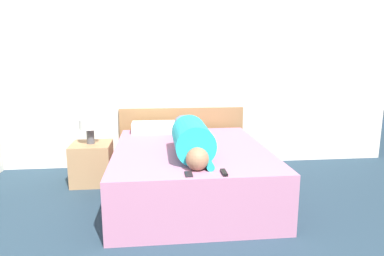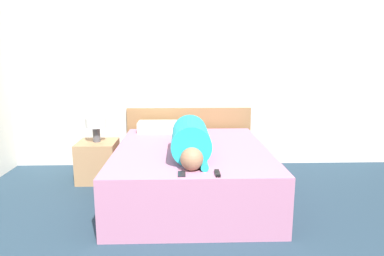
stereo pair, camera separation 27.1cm
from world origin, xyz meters
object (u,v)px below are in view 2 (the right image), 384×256
at_px(pillow_near_headboard, 161,127).
at_px(bed, 192,172).
at_px(tv_remote, 217,173).
at_px(cell_phone, 182,174).
at_px(table_lamp, 96,124).
at_px(nightstand, 98,161).
at_px(person_lying, 190,137).

bearing_deg(pillow_near_headboard, bed, -65.51).
distance_m(tv_remote, cell_phone, 0.30).
distance_m(table_lamp, tv_remote, 2.02).
relative_size(table_lamp, tv_remote, 2.06).
bearing_deg(bed, cell_phone, -96.95).
bearing_deg(tv_remote, cell_phone, 178.77).
height_order(bed, table_lamp, table_lamp).
height_order(nightstand, table_lamp, table_lamp).
relative_size(table_lamp, pillow_near_headboard, 0.51).
relative_size(tv_remote, cell_phone, 1.15).
height_order(pillow_near_headboard, cell_phone, pillow_near_headboard).
height_order(person_lying, cell_phone, person_lying).
relative_size(nightstand, cell_phone, 3.89).
bearing_deg(cell_phone, pillow_near_headboard, 98.90).
xyz_separation_m(nightstand, cell_phone, (1.07, -1.46, 0.32)).
bearing_deg(pillow_near_headboard, nightstand, -159.90).
bearing_deg(table_lamp, person_lying, -32.42).
bearing_deg(nightstand, pillow_near_headboard, 20.10).
height_order(bed, tv_remote, tv_remote).
xyz_separation_m(nightstand, table_lamp, (0.00, 0.00, 0.48)).
height_order(person_lying, pillow_near_headboard, person_lying).
bearing_deg(table_lamp, cell_phone, -53.86).
height_order(table_lamp, person_lying, person_lying).
bearing_deg(nightstand, tv_remote, -46.98).
bearing_deg(cell_phone, person_lying, 82.95).
height_order(nightstand, pillow_near_headboard, pillow_near_headboard).
distance_m(table_lamp, pillow_near_headboard, 0.85).
height_order(table_lamp, cell_phone, table_lamp).
relative_size(person_lying, cell_phone, 13.00).
xyz_separation_m(nightstand, person_lying, (1.16, -0.74, 0.48)).
height_order(table_lamp, pillow_near_headboard, table_lamp).
xyz_separation_m(person_lying, cell_phone, (-0.09, -0.73, -0.15)).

